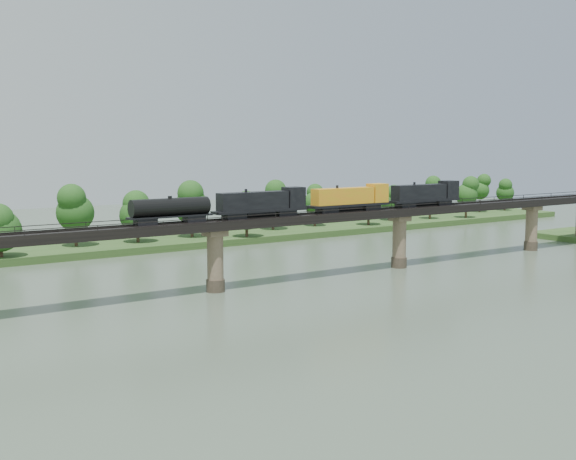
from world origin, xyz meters
TOP-DOWN VIEW (x-y plane):
  - ground at (0.00, 0.00)m, footprint 400.00×400.00m
  - far_bank at (0.00, 85.00)m, footprint 300.00×24.00m
  - bridge at (0.00, 30.00)m, footprint 236.00×30.00m
  - bridge_superstructure at (0.00, 30.00)m, footprint 220.00×4.90m
  - far_treeline at (-8.21, 80.52)m, footprint 289.06×17.54m
  - freight_train at (21.30, 30.00)m, footprint 69.39×2.70m

SIDE VIEW (x-z plane):
  - ground at x=0.00m, z-range 0.00..0.00m
  - far_bank at x=0.00m, z-range 0.00..1.60m
  - bridge at x=0.00m, z-range -0.29..11.21m
  - far_treeline at x=-8.21m, z-range 2.03..15.63m
  - bridge_superstructure at x=0.00m, z-range 11.42..12.17m
  - freight_train at x=21.30m, z-range 11.39..16.17m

